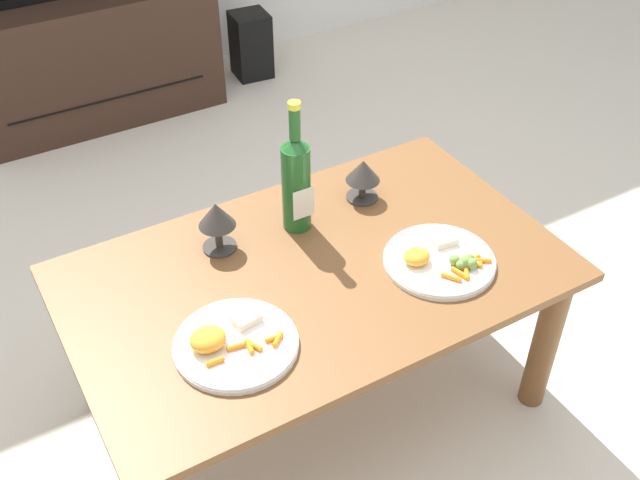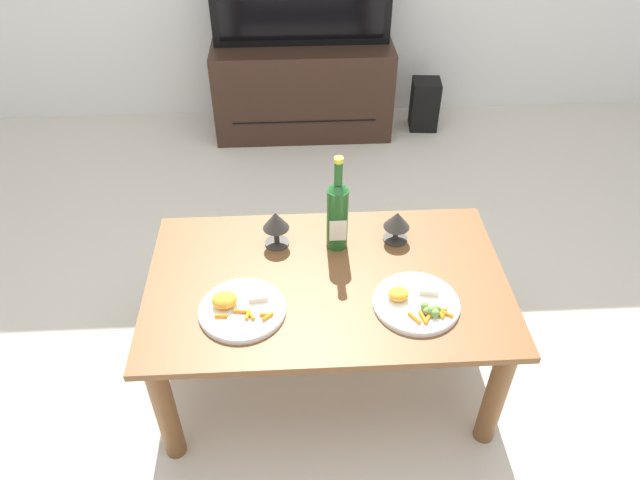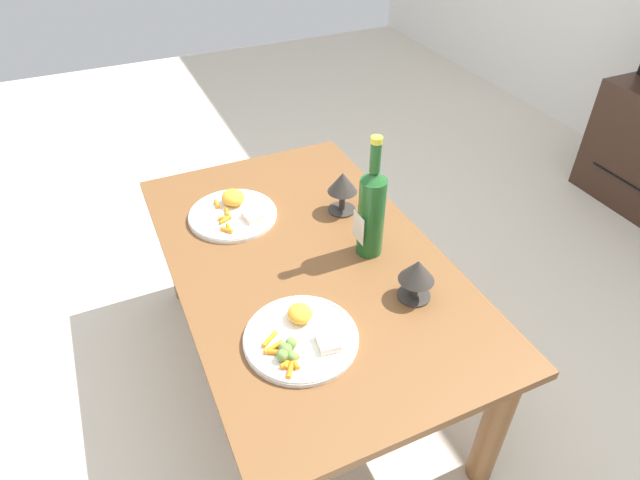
{
  "view_description": "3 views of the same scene",
  "coord_description": "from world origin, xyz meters",
  "px_view_note": "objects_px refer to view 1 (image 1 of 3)",
  "views": [
    {
      "loc": [
        -0.68,
        -1.19,
        1.72
      ],
      "look_at": [
        0.02,
        0.02,
        0.57
      ],
      "focal_mm": 42.31,
      "sensor_mm": 36.0,
      "label": 1
    },
    {
      "loc": [
        -0.1,
        -1.42,
        1.86
      ],
      "look_at": [
        -0.02,
        0.08,
        0.61
      ],
      "focal_mm": 33.09,
      "sensor_mm": 36.0,
      "label": 2
    },
    {
      "loc": [
        1.07,
        -0.44,
        1.48
      ],
      "look_at": [
        0.01,
        0.04,
        0.56
      ],
      "focal_mm": 30.09,
      "sensor_mm": 36.0,
      "label": 3
    }
  ],
  "objects_px": {
    "dinner_plate_right": "(440,260)",
    "goblet_left": "(217,218)",
    "goblet_right": "(363,173)",
    "floor_speaker": "(251,45)",
    "tv_stand": "(91,57)",
    "wine_bottle": "(296,180)",
    "dinner_plate_left": "(233,342)",
    "dining_table": "(316,296)"
  },
  "relations": [
    {
      "from": "dining_table",
      "to": "dinner_plate_right",
      "type": "xyz_separation_m",
      "value": [
        0.27,
        -0.13,
        0.1
      ]
    },
    {
      "from": "goblet_left",
      "to": "goblet_right",
      "type": "relative_size",
      "value": 1.14
    },
    {
      "from": "tv_stand",
      "to": "goblet_right",
      "type": "bearing_deg",
      "value": -80.63
    },
    {
      "from": "wine_bottle",
      "to": "goblet_left",
      "type": "distance_m",
      "value": 0.22
    },
    {
      "from": "wine_bottle",
      "to": "dinner_plate_left",
      "type": "relative_size",
      "value": 1.32
    },
    {
      "from": "floor_speaker",
      "to": "goblet_left",
      "type": "relative_size",
      "value": 2.25
    },
    {
      "from": "dining_table",
      "to": "goblet_left",
      "type": "bearing_deg",
      "value": 130.76
    },
    {
      "from": "wine_bottle",
      "to": "dinner_plate_left",
      "type": "distance_m",
      "value": 0.46
    },
    {
      "from": "dining_table",
      "to": "goblet_right",
      "type": "distance_m",
      "value": 0.36
    },
    {
      "from": "goblet_left",
      "to": "goblet_right",
      "type": "distance_m",
      "value": 0.42
    },
    {
      "from": "goblet_right",
      "to": "dinner_plate_left",
      "type": "height_order",
      "value": "goblet_right"
    },
    {
      "from": "floor_speaker",
      "to": "dinner_plate_right",
      "type": "bearing_deg",
      "value": -97.62
    },
    {
      "from": "goblet_right",
      "to": "dinner_plate_right",
      "type": "bearing_deg",
      "value": -86.96
    },
    {
      "from": "dinner_plate_left",
      "to": "floor_speaker",
      "type": "bearing_deg",
      "value": 63.46
    },
    {
      "from": "tv_stand",
      "to": "wine_bottle",
      "type": "bearing_deg",
      "value": -87.68
    },
    {
      "from": "tv_stand",
      "to": "dinner_plate_right",
      "type": "xyz_separation_m",
      "value": [
        0.3,
        -2.03,
        0.24
      ]
    },
    {
      "from": "dinner_plate_left",
      "to": "wine_bottle",
      "type": "bearing_deg",
      "value": 42.96
    },
    {
      "from": "dining_table",
      "to": "tv_stand",
      "type": "xyz_separation_m",
      "value": [
        -0.02,
        1.9,
        -0.14
      ]
    },
    {
      "from": "goblet_left",
      "to": "dinner_plate_left",
      "type": "distance_m",
      "value": 0.35
    },
    {
      "from": "dinner_plate_right",
      "to": "tv_stand",
      "type": "bearing_deg",
      "value": 98.37
    },
    {
      "from": "floor_speaker",
      "to": "dining_table",
      "type": "bearing_deg",
      "value": -106.03
    },
    {
      "from": "floor_speaker",
      "to": "wine_bottle",
      "type": "distance_m",
      "value": 1.91
    },
    {
      "from": "goblet_left",
      "to": "goblet_right",
      "type": "bearing_deg",
      "value": 0.0
    },
    {
      "from": "wine_bottle",
      "to": "goblet_left",
      "type": "height_order",
      "value": "wine_bottle"
    },
    {
      "from": "dining_table",
      "to": "wine_bottle",
      "type": "xyz_separation_m",
      "value": [
        0.05,
        0.18,
        0.23
      ]
    },
    {
      "from": "dinner_plate_left",
      "to": "dinner_plate_right",
      "type": "relative_size",
      "value": 0.99
    },
    {
      "from": "dinner_plate_left",
      "to": "dinner_plate_right",
      "type": "height_order",
      "value": "dinner_plate_left"
    },
    {
      "from": "floor_speaker",
      "to": "tv_stand",
      "type": "bearing_deg",
      "value": -175.55
    },
    {
      "from": "floor_speaker",
      "to": "wine_bottle",
      "type": "height_order",
      "value": "wine_bottle"
    },
    {
      "from": "dinner_plate_right",
      "to": "goblet_right",
      "type": "bearing_deg",
      "value": 93.04
    },
    {
      "from": "floor_speaker",
      "to": "goblet_right",
      "type": "height_order",
      "value": "goblet_right"
    },
    {
      "from": "goblet_left",
      "to": "wine_bottle",
      "type": "bearing_deg",
      "value": -4.92
    },
    {
      "from": "dining_table",
      "to": "goblet_left",
      "type": "height_order",
      "value": "goblet_left"
    },
    {
      "from": "goblet_right",
      "to": "floor_speaker",
      "type": "bearing_deg",
      "value": 74.48
    },
    {
      "from": "tv_stand",
      "to": "floor_speaker",
      "type": "distance_m",
      "value": 0.76
    },
    {
      "from": "wine_bottle",
      "to": "dinner_plate_right",
      "type": "height_order",
      "value": "wine_bottle"
    },
    {
      "from": "goblet_left",
      "to": "dinner_plate_left",
      "type": "xyz_separation_m",
      "value": [
        -0.11,
        -0.32,
        -0.08
      ]
    },
    {
      "from": "wine_bottle",
      "to": "goblet_right",
      "type": "height_order",
      "value": "wine_bottle"
    },
    {
      "from": "wine_bottle",
      "to": "goblet_right",
      "type": "bearing_deg",
      "value": 4.92
    },
    {
      "from": "dinner_plate_right",
      "to": "goblet_left",
      "type": "bearing_deg",
      "value": 143.56
    },
    {
      "from": "wine_bottle",
      "to": "goblet_left",
      "type": "bearing_deg",
      "value": 175.08
    },
    {
      "from": "floor_speaker",
      "to": "wine_bottle",
      "type": "relative_size",
      "value": 0.86
    }
  ]
}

